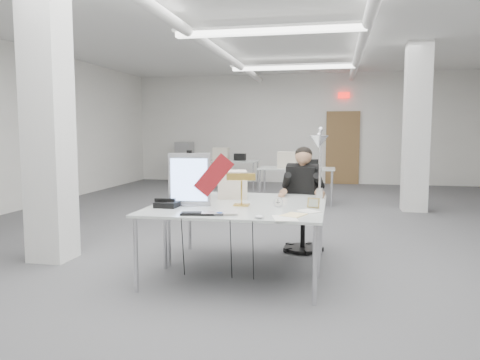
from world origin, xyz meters
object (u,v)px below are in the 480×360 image
object	(u,v)px
desk_main	(231,212)
monitor	(190,180)
beige_monitor	(232,184)
office_chair	(303,210)
desk_phone	(167,205)
seated_person	(303,182)
bankers_lamp	(241,190)
laptop	(220,214)
architect_lamp	(319,159)

from	to	relation	value
desk_main	monitor	world-z (taller)	monitor
desk_main	monitor	bearing A→B (deg)	156.34
beige_monitor	desk_main	bearing A→B (deg)	-92.83
office_chair	desk_phone	world-z (taller)	office_chair
seated_person	beige_monitor	world-z (taller)	seated_person
bankers_lamp	laptop	bearing A→B (deg)	-108.01
monitor	desk_phone	world-z (taller)	monitor
desk_phone	architect_lamp	distance (m)	1.73
laptop	desk_phone	bearing A→B (deg)	136.69
desk_main	seated_person	world-z (taller)	seated_person
laptop	bankers_lamp	xyz separation A→B (m)	(0.08, 0.61, 0.15)
desk_main	beige_monitor	xyz separation A→B (m)	(-0.18, 0.88, 0.17)
desk_main	seated_person	size ratio (longest dim) A/B	2.22
laptop	beige_monitor	bearing A→B (deg)	82.86
desk_main	desk_phone	distance (m)	0.70
seated_person	desk_phone	size ratio (longest dim) A/B	3.63
office_chair	seated_person	distance (m)	0.37
desk_main	bankers_lamp	distance (m)	0.36
laptop	architect_lamp	size ratio (longest dim) A/B	0.36
bankers_lamp	architect_lamp	size ratio (longest dim) A/B	0.35
laptop	beige_monitor	distance (m)	1.19
desk_main	laptop	distance (m)	0.30
desk_main	beige_monitor	size ratio (longest dim) A/B	5.36
seated_person	desk_phone	world-z (taller)	seated_person
monitor	architect_lamp	distance (m)	1.44
bankers_lamp	architect_lamp	bearing A→B (deg)	19.86
desk_phone	beige_monitor	world-z (taller)	beige_monitor
desk_phone	beige_monitor	xyz separation A→B (m)	(0.51, 0.81, 0.13)
seated_person	monitor	distance (m)	1.65
laptop	desk_phone	distance (m)	0.74
architect_lamp	desk_phone	bearing A→B (deg)	-142.12
monitor	beige_monitor	distance (m)	0.74
monitor	architect_lamp	xyz separation A→B (m)	(1.32, 0.55, 0.20)
beige_monitor	monitor	bearing A→B (deg)	-129.49
desk_phone	architect_lamp	xyz separation A→B (m)	(1.52, 0.70, 0.45)
bankers_lamp	office_chair	bearing A→B (deg)	54.18
bankers_lamp	desk_phone	size ratio (longest dim) A/B	1.48
desk_phone	architect_lamp	bearing A→B (deg)	26.02
beige_monitor	desk_phone	bearing A→B (deg)	-136.61
desk_main	bankers_lamp	xyz separation A→B (m)	(0.04, 0.31, 0.18)
office_chair	monitor	world-z (taller)	monitor
beige_monitor	seated_person	bearing A→B (deg)	20.91
monitor	beige_monitor	size ratio (longest dim) A/B	1.64
laptop	bankers_lamp	size ratio (longest dim) A/B	1.02
laptop	seated_person	bearing A→B (deg)	55.57
laptop	beige_monitor	size ratio (longest dim) A/B	1.00
desk_main	monitor	distance (m)	0.61
desk_phone	architect_lamp	world-z (taller)	architect_lamp
laptop	bankers_lamp	bearing A→B (deg)	68.22
desk_main	laptop	world-z (taller)	laptop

